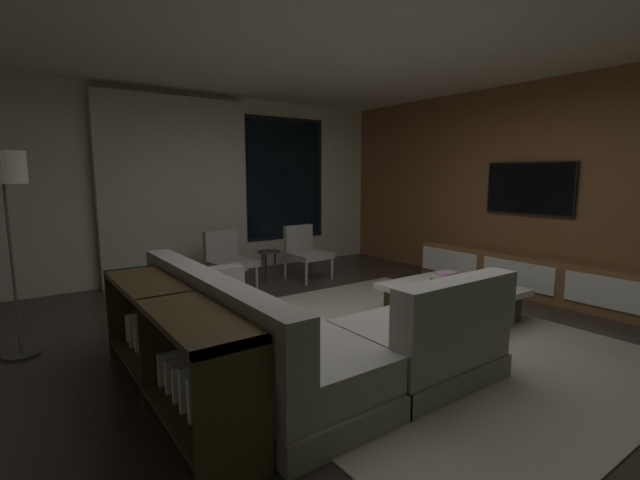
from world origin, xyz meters
The scene contains 15 objects.
floor centered at (0.00, 0.00, 0.00)m, with size 9.20×9.20×0.00m, color #332B26.
back_wall_with_window centered at (-0.06, 3.62, 1.34)m, with size 6.60×0.30×2.70m.
media_wall centered at (3.06, 0.00, 1.35)m, with size 0.12×7.80×2.70m.
ceiling centered at (0.00, 0.00, 2.70)m, with size 8.20×8.20×0.00m, color beige.
area_rug centered at (0.35, -0.10, 0.01)m, with size 3.20×3.80×0.01m, color #ADA391.
sectional_couch centered at (-0.83, -0.07, 0.29)m, with size 1.98×2.50×0.82m.
coffee_table centered at (1.20, 0.04, 0.19)m, with size 1.16×1.16×0.36m.
book_stack_on_coffee_table centered at (1.25, 0.17, 0.42)m, with size 0.26×0.22×0.12m.
accent_chair_near_window centered at (0.97, 2.50, 0.43)m, with size 0.58×0.60×0.78m.
accent_chair_by_curtain centered at (-0.20, 2.62, 0.43)m, with size 0.61×0.62×0.78m.
side_stool centered at (0.40, 2.56, 0.37)m, with size 0.32×0.32×0.46m.
media_console centered at (2.77, 0.05, 0.25)m, with size 0.46×3.10×0.52m.
mounted_tv centered at (2.95, 0.25, 1.35)m, with size 0.05×1.16×0.67m.
console_table_behind_couch centered at (-1.74, 0.06, 0.41)m, with size 0.40×2.10×0.74m.
standing_lamp centered at (-2.55, 1.55, 1.47)m, with size 0.34×0.34×1.71m.
Camera 1 is at (-2.55, -2.80, 1.52)m, focal length 24.65 mm.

